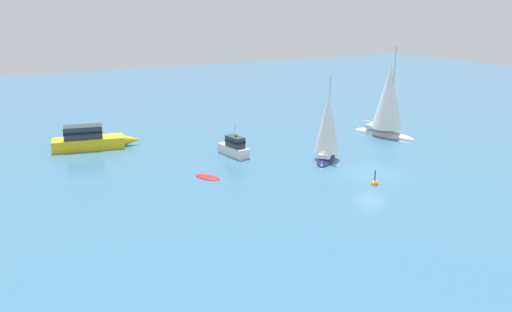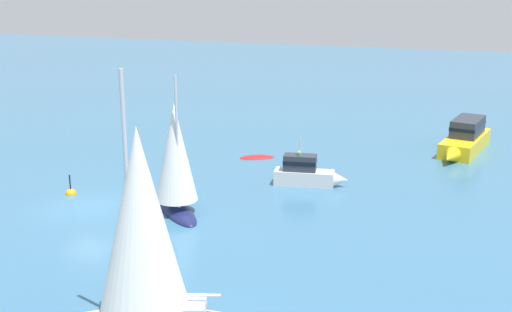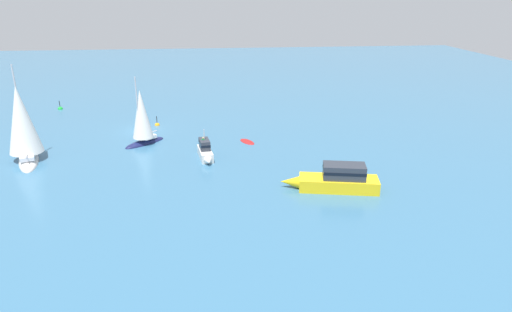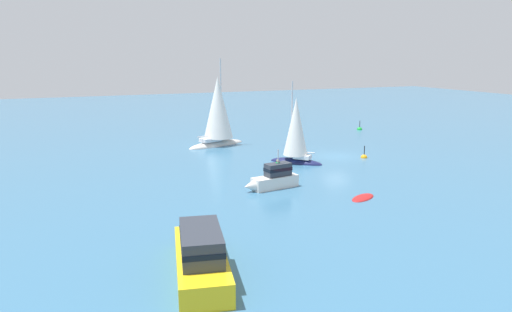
% 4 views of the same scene
% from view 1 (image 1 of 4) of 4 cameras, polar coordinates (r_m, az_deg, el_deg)
% --- Properties ---
extents(ground_plane, '(160.00, 160.00, 0.00)m').
position_cam_1_polar(ground_plane, '(41.53, 13.16, -1.97)').
color(ground_plane, teal).
extents(dinghy, '(2.01, 2.60, 0.33)m').
position_cam_1_polar(dinghy, '(39.65, -5.58, -2.50)').
color(dinghy, '#B21E1E').
rests_on(dinghy, ground).
extents(sloop, '(4.55, 4.40, 7.79)m').
position_cam_1_polar(sloop, '(43.87, 8.21, 2.93)').
color(sloop, '#191E4C').
rests_on(sloop, ground).
extents(cabin_cruiser, '(8.27, 3.42, 2.27)m').
position_cam_1_polar(cabin_cruiser, '(49.92, -18.53, 1.86)').
color(cabin_cruiser, yellow).
rests_on(cabin_cruiser, ground).
extents(cabin_cruiser_1, '(1.65, 4.45, 2.89)m').
position_cam_1_polar(cabin_cruiser_1, '(45.30, -2.70, 1.05)').
color(cabin_cruiser_1, silver).
rests_on(cabin_cruiser_1, ground).
extents(sloop_1, '(4.00, 7.17, 9.82)m').
position_cam_1_polar(sloop_1, '(53.49, 14.90, 5.82)').
color(sloop_1, silver).
rests_on(sloop_1, ground).
extents(channel_buoy, '(0.63, 0.63, 1.46)m').
position_cam_1_polar(channel_buoy, '(39.07, 13.46, -3.17)').
color(channel_buoy, orange).
rests_on(channel_buoy, ground).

